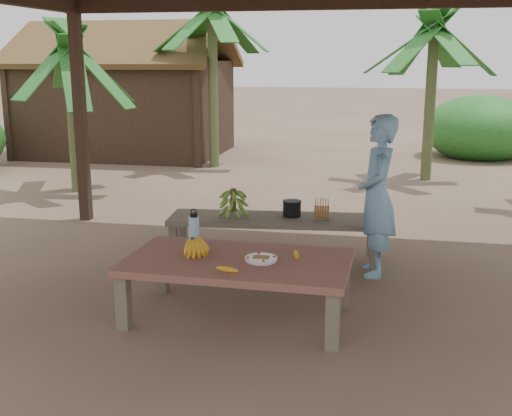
% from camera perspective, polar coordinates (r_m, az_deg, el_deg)
% --- Properties ---
extents(ground, '(80.00, 80.00, 0.00)m').
position_cam_1_polar(ground, '(5.79, 0.50, -7.87)').
color(ground, brown).
rests_on(ground, ground).
extents(work_table, '(1.82, 1.04, 0.50)m').
position_cam_1_polar(work_table, '(5.21, -1.63, -5.24)').
color(work_table, brown).
rests_on(work_table, ground).
extents(bench, '(2.25, 0.81, 0.45)m').
position_cam_1_polar(bench, '(6.74, 1.62, -1.30)').
color(bench, brown).
rests_on(bench, ground).
extents(ripe_banana_bunch, '(0.32, 0.31, 0.16)m').
position_cam_1_polar(ripe_banana_bunch, '(5.32, -5.66, -3.30)').
color(ripe_banana_bunch, yellow).
rests_on(ripe_banana_bunch, work_table).
extents(plate, '(0.26, 0.26, 0.04)m').
position_cam_1_polar(plate, '(5.13, 0.46, -4.56)').
color(plate, white).
rests_on(plate, work_table).
extents(loose_banana_front, '(0.18, 0.05, 0.04)m').
position_cam_1_polar(loose_banana_front, '(4.88, -2.56, -5.47)').
color(loose_banana_front, yellow).
rests_on(loose_banana_front, work_table).
extents(loose_banana_side, '(0.08, 0.16, 0.04)m').
position_cam_1_polar(loose_banana_side, '(5.24, 3.60, -4.17)').
color(loose_banana_side, yellow).
rests_on(loose_banana_side, work_table).
extents(water_flask, '(0.09, 0.09, 0.33)m').
position_cam_1_polar(water_flask, '(5.54, -5.53, -1.97)').
color(water_flask, '#42B6D0').
rests_on(water_flask, work_table).
extents(green_banana_stalk, '(0.30, 0.30, 0.31)m').
position_cam_1_polar(green_banana_stalk, '(6.73, -2.02, 0.55)').
color(green_banana_stalk, '#598C2D').
rests_on(green_banana_stalk, bench).
extents(cooking_pot, '(0.19, 0.19, 0.16)m').
position_cam_1_polar(cooking_pot, '(6.76, 3.22, -0.07)').
color(cooking_pot, black).
rests_on(cooking_pot, bench).
extents(skewer_rack, '(0.19, 0.10, 0.24)m').
position_cam_1_polar(skewer_rack, '(6.63, 5.87, -0.04)').
color(skewer_rack, '#A57F47').
rests_on(skewer_rack, bench).
extents(woman, '(0.44, 0.61, 1.57)m').
position_cam_1_polar(woman, '(6.28, 10.72, 1.05)').
color(woman, '#6B9FCC').
rests_on(woman, ground).
extents(hut, '(4.40, 3.43, 2.85)m').
position_cam_1_polar(hut, '(14.44, -11.25, 9.13)').
color(hut, black).
rests_on(hut, ground).
extents(banana_plant_n, '(1.80, 1.80, 2.81)m').
position_cam_1_polar(banana_plant_n, '(11.40, 15.53, 14.06)').
color(banana_plant_n, '#596638').
rests_on(banana_plant_n, ground).
extents(banana_plant_nw, '(1.80, 1.80, 3.20)m').
position_cam_1_polar(banana_plant_nw, '(12.40, -3.91, 16.15)').
color(banana_plant_nw, '#596638').
rests_on(banana_plant_nw, ground).
extents(banana_plant_w, '(1.80, 1.80, 2.45)m').
position_cam_1_polar(banana_plant_w, '(10.42, -16.24, 12.16)').
color(banana_plant_w, '#596638').
rests_on(banana_plant_w, ground).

